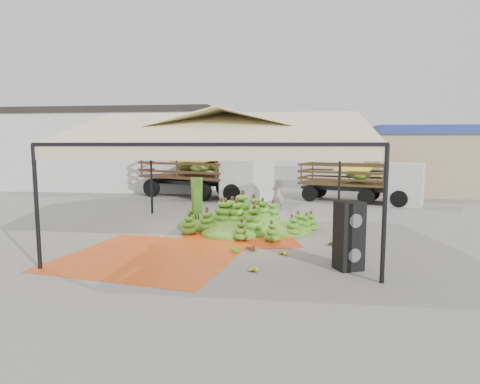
# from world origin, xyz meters

# --- Properties ---
(ground) EXTENTS (90.00, 90.00, 0.00)m
(ground) POSITION_xyz_m (0.00, 0.00, 0.00)
(ground) COLOR slate
(ground) RESTS_ON ground
(canopy_tent) EXTENTS (8.10, 8.10, 4.00)m
(canopy_tent) POSITION_xyz_m (0.00, 0.00, 3.30)
(canopy_tent) COLOR black
(canopy_tent) RESTS_ON ground
(building_white) EXTENTS (14.30, 6.30, 5.40)m
(building_white) POSITION_xyz_m (-10.00, 14.00, 2.71)
(building_white) COLOR silver
(building_white) RESTS_ON ground
(building_tan) EXTENTS (6.30, 5.30, 4.10)m
(building_tan) POSITION_xyz_m (10.00, 13.00, 2.07)
(building_tan) COLOR tan
(building_tan) RESTS_ON ground
(tarp_left) EXTENTS (5.12, 4.95, 0.01)m
(tarp_left) POSITION_xyz_m (-1.72, -2.61, 0.01)
(tarp_left) COLOR #CE4F13
(tarp_left) RESTS_ON ground
(tarp_right) EXTENTS (4.38, 4.51, 0.01)m
(tarp_right) POSITION_xyz_m (0.23, 0.18, 0.01)
(tarp_right) COLOR red
(tarp_right) RESTS_ON ground
(banana_heap) EXTENTS (5.87, 5.16, 1.10)m
(banana_heap) POSITION_xyz_m (0.43, 1.19, 0.55)
(banana_heap) COLOR #347618
(banana_heap) RESTS_ON ground
(hand_yellow_a) EXTENTS (0.53, 0.49, 0.19)m
(hand_yellow_a) POSITION_xyz_m (1.76, -2.11, 0.10)
(hand_yellow_a) COLOR gold
(hand_yellow_a) RESTS_ON ground
(hand_yellow_b) EXTENTS (0.54, 0.54, 0.19)m
(hand_yellow_b) POSITION_xyz_m (1.11, -3.70, 0.10)
(hand_yellow_b) COLOR gold
(hand_yellow_b) RESTS_ON ground
(hand_red_a) EXTENTS (0.61, 0.56, 0.22)m
(hand_red_a) POSITION_xyz_m (0.84, -1.66, 0.11)
(hand_red_a) COLOR #622F16
(hand_red_a) RESTS_ON ground
(hand_red_b) EXTENTS (0.42, 0.35, 0.18)m
(hand_red_b) POSITION_xyz_m (3.16, -0.83, 0.09)
(hand_red_b) COLOR #552B13
(hand_red_b) RESTS_ON ground
(hand_green) EXTENTS (0.61, 0.58, 0.22)m
(hand_green) POSITION_xyz_m (0.41, -1.85, 0.11)
(hand_green) COLOR #4D811B
(hand_green) RESTS_ON ground
(hanging_bunches) EXTENTS (4.74, 0.24, 0.20)m
(hanging_bunches) POSITION_xyz_m (2.38, 0.34, 2.62)
(hanging_bunches) COLOR #397618
(hanging_bunches) RESTS_ON ground
(speaker_stack) EXTENTS (0.75, 0.72, 1.65)m
(speaker_stack) POSITION_xyz_m (3.41, -3.10, 0.82)
(speaker_stack) COLOR black
(speaker_stack) RESTS_ON ground
(banana_leaves) EXTENTS (0.96, 1.36, 3.70)m
(banana_leaves) POSITION_xyz_m (-1.19, 1.13, 0.00)
(banana_leaves) COLOR #3F7B20
(banana_leaves) RESTS_ON ground
(vendor) EXTENTS (0.57, 0.40, 1.48)m
(vendor) POSITION_xyz_m (1.45, 5.76, 0.74)
(vendor) COLOR gray
(vendor) RESTS_ON ground
(truck_left) EXTENTS (7.95, 5.26, 2.59)m
(truck_left) POSITION_xyz_m (-2.54, 9.40, 1.60)
(truck_left) COLOR #4C2F19
(truck_left) RESTS_ON ground
(truck_right) EXTENTS (6.44, 4.03, 2.09)m
(truck_right) POSITION_xyz_m (5.86, 8.70, 1.29)
(truck_right) COLOR #4D3419
(truck_right) RESTS_ON ground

